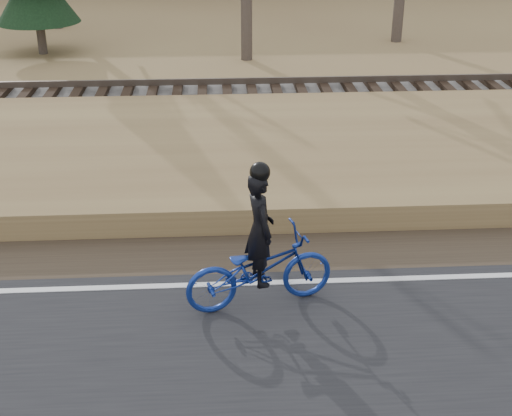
{
  "coord_description": "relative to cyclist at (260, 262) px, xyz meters",
  "views": [
    {
      "loc": [
        -1.51,
        -8.44,
        5.35
      ],
      "look_at": [
        -0.97,
        0.5,
        1.1
      ],
      "focal_mm": 50.0,
      "sensor_mm": 36.0,
      "label": 1
    }
  ],
  "objects": [
    {
      "name": "ground",
      "position": [
        0.97,
        0.31,
        -0.71
      ],
      "size": [
        120.0,
        120.0,
        0.0
      ],
      "primitive_type": "plane",
      "color": "#967D4C",
      "rests_on": "ground"
    },
    {
      "name": "road",
      "position": [
        0.97,
        -2.19,
        -0.68
      ],
      "size": [
        120.0,
        6.0,
        0.06
      ],
      "primitive_type": "cube",
      "color": "black",
      "rests_on": "ground"
    },
    {
      "name": "edge_line",
      "position": [
        0.97,
        0.51,
        -0.64
      ],
      "size": [
        120.0,
        0.12,
        0.01
      ],
      "primitive_type": "cube",
      "color": "silver",
      "rests_on": "road"
    },
    {
      "name": "shoulder",
      "position": [
        0.97,
        1.51,
        -0.69
      ],
      "size": [
        120.0,
        1.6,
        0.04
      ],
      "primitive_type": "cube",
      "color": "#473A2B",
      "rests_on": "ground"
    },
    {
      "name": "embankment",
      "position": [
        0.97,
        4.51,
        -0.49
      ],
      "size": [
        120.0,
        5.0,
        0.44
      ],
      "primitive_type": "cube",
      "color": "#967D4C",
      "rests_on": "ground"
    },
    {
      "name": "ballast",
      "position": [
        0.97,
        8.31,
        -0.48
      ],
      "size": [
        120.0,
        3.0,
        0.45
      ],
      "primitive_type": "cube",
      "color": "slate",
      "rests_on": "ground"
    },
    {
      "name": "railroad",
      "position": [
        0.97,
        8.31,
        -0.18
      ],
      "size": [
        120.0,
        2.4,
        0.29
      ],
      "color": "black",
      "rests_on": "ballast"
    },
    {
      "name": "cyclist",
      "position": [
        0.0,
        0.0,
        0.0
      ],
      "size": [
        2.12,
        1.16,
        2.05
      ],
      "rotation": [
        0.0,
        0.0,
        1.81
      ],
      "color": "navy",
      "rests_on": "road"
    }
  ]
}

